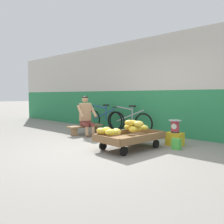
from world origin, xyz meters
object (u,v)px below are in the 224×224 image
object	(u,v)px
low_bench	(85,128)
plastic_crate	(175,139)
bicycle_near_left	(104,119)
shopping_bag	(176,144)
vendor_seated	(86,116)
banana_cart	(130,138)
bicycle_far_left	(129,121)
weighing_scale	(175,126)

from	to	relation	value
low_bench	plastic_crate	world-z (taller)	plastic_crate
bicycle_near_left	shopping_bag	size ratio (longest dim) A/B	6.92
vendor_seated	bicycle_near_left	bearing A→B (deg)	109.57
banana_cart	bicycle_near_left	xyz separation A→B (m)	(-2.49, 1.70, 0.11)
banana_cart	vendor_seated	xyz separation A→B (m)	(-2.08, 0.55, 0.33)
plastic_crate	shopping_bag	size ratio (longest dim) A/B	1.50
bicycle_far_left	bicycle_near_left	bearing A→B (deg)	-177.28
vendor_seated	plastic_crate	distance (m)	2.69
plastic_crate	shopping_bag	xyz separation A→B (m)	(0.22, -0.36, -0.03)
vendor_seated	weighing_scale	world-z (taller)	vendor_seated
bicycle_near_left	shopping_bag	world-z (taller)	bicycle_near_left
plastic_crate	shopping_bag	distance (m)	0.42
weighing_scale	plastic_crate	bearing A→B (deg)	90.00
low_bench	vendor_seated	bearing A→B (deg)	-21.66
weighing_scale	shopping_bag	world-z (taller)	weighing_scale
banana_cart	plastic_crate	world-z (taller)	banana_cart
plastic_crate	vendor_seated	bearing A→B (deg)	-170.41
low_bench	bicycle_near_left	size ratio (longest dim) A/B	0.68
low_bench	shopping_bag	xyz separation A→B (m)	(2.93, 0.05, -0.08)
weighing_scale	shopping_bag	xyz separation A→B (m)	(0.22, -0.36, -0.33)
plastic_crate	low_bench	bearing A→B (deg)	-171.37
banana_cart	weighing_scale	size ratio (longest dim) A/B	5.04
shopping_bag	bicycle_near_left	bearing A→B (deg)	161.91
low_bench	weighing_scale	world-z (taller)	weighing_scale
plastic_crate	bicycle_far_left	xyz separation A→B (m)	(-1.95, 0.76, 0.20)
bicycle_far_left	plastic_crate	bearing A→B (deg)	-21.22
vendor_seated	weighing_scale	size ratio (longest dim) A/B	3.80
bicycle_far_left	shopping_bag	size ratio (longest dim) A/B	6.92
low_bench	plastic_crate	xyz separation A→B (m)	(2.70, 0.41, -0.05)
vendor_seated	plastic_crate	xyz separation A→B (m)	(2.62, 0.44, -0.42)
bicycle_near_left	shopping_bag	distance (m)	3.43
banana_cart	shopping_bag	size ratio (longest dim) A/B	6.29
bicycle_near_left	shopping_bag	xyz separation A→B (m)	(3.25, -1.06, -0.23)
bicycle_near_left	bicycle_far_left	world-z (taller)	same
plastic_crate	weighing_scale	size ratio (longest dim) A/B	1.20
plastic_crate	shopping_bag	bearing A→B (deg)	-57.88
banana_cart	shopping_bag	xyz separation A→B (m)	(0.76, 0.64, -0.12)
low_bench	vendor_seated	world-z (taller)	vendor_seated
plastic_crate	weighing_scale	world-z (taller)	weighing_scale
banana_cart	plastic_crate	size ratio (longest dim) A/B	4.20
bicycle_near_left	vendor_seated	bearing A→B (deg)	-70.43
plastic_crate	bicycle_near_left	world-z (taller)	bicycle_near_left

